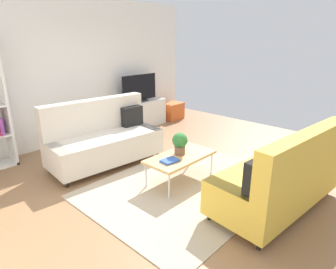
% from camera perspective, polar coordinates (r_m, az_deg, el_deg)
% --- Properties ---
extents(ground_plane, '(7.68, 7.68, 0.00)m').
position_cam_1_polar(ground_plane, '(4.59, 0.46, -8.79)').
color(ground_plane, '#936B47').
extents(wall_far, '(6.40, 0.12, 2.90)m').
position_cam_1_polar(wall_far, '(6.35, -18.84, 11.65)').
color(wall_far, white).
rests_on(wall_far, ground_plane).
extents(area_rug, '(2.90, 2.20, 0.01)m').
position_cam_1_polar(area_rug, '(4.40, 3.96, -10.01)').
color(area_rug, tan).
rests_on(area_rug, ground_plane).
extents(couch_beige, '(1.97, 1.00, 1.10)m').
position_cam_1_polar(couch_beige, '(5.13, -12.49, -0.86)').
color(couch_beige, beige).
rests_on(couch_beige, ground_plane).
extents(couch_green, '(1.97, 1.02, 1.10)m').
position_cam_1_polar(couch_green, '(3.93, 21.31, -7.91)').
color(couch_green, gold).
rests_on(couch_green, ground_plane).
extents(coffee_table, '(1.10, 0.56, 0.42)m').
position_cam_1_polar(coffee_table, '(4.38, 2.46, -4.49)').
color(coffee_table, tan).
rests_on(coffee_table, ground_plane).
extents(tv_console, '(1.40, 0.44, 0.64)m').
position_cam_1_polar(tv_console, '(7.16, -5.58, 4.00)').
color(tv_console, silver).
rests_on(tv_console, ground_plane).
extents(tv, '(1.00, 0.20, 0.64)m').
position_cam_1_polar(tv, '(7.01, -5.63, 8.98)').
color(tv, black).
rests_on(tv, tv_console).
extents(storage_trunk, '(0.52, 0.40, 0.44)m').
position_cam_1_polar(storage_trunk, '(7.86, 0.96, 4.66)').
color(storage_trunk, orange).
rests_on(storage_trunk, ground_plane).
extents(potted_plant, '(0.23, 0.23, 0.34)m').
position_cam_1_polar(potted_plant, '(4.36, 2.35, -1.57)').
color(potted_plant, brown).
rests_on(potted_plant, coffee_table).
extents(table_book_0, '(0.26, 0.21, 0.03)m').
position_cam_1_polar(table_book_0, '(4.15, 0.35, -5.16)').
color(table_book_0, '#3359B2').
rests_on(table_book_0, coffee_table).
extents(vase_0, '(0.09, 0.09, 0.14)m').
position_cam_1_polar(vase_0, '(6.75, -9.67, 6.33)').
color(vase_0, '#33B29E').
rests_on(vase_0, tv_console).
extents(bottle_0, '(0.04, 0.04, 0.23)m').
position_cam_1_polar(bottle_0, '(6.76, -8.18, 6.85)').
color(bottle_0, silver).
rests_on(bottle_0, tv_console).
extents(bottle_1, '(0.04, 0.04, 0.22)m').
position_cam_1_polar(bottle_1, '(6.82, -7.58, 6.91)').
color(bottle_1, gold).
rests_on(bottle_1, tv_console).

